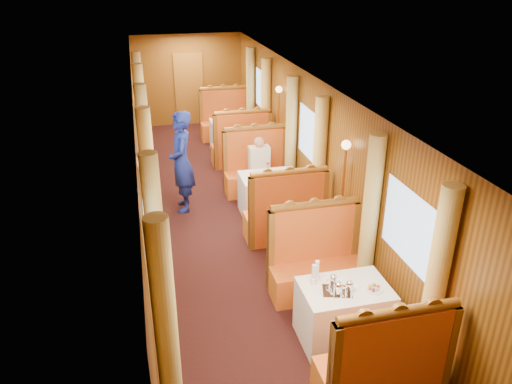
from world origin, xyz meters
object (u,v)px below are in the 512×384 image
object	(u,v)px
table_mid	(269,194)
teapot_right	(349,288)
banquette_far_fwd	(241,147)
teapot_left	(338,290)
banquette_near_fwd	(382,370)
steward	(182,162)
banquette_near_aft	(315,265)
banquette_mid_aft	(256,171)
table_near	(343,313)
fruit_plate	(374,288)
rose_vase_far	(233,113)
passenger	(259,161)
banquette_mid_fwd	(285,217)
table_far	(233,136)
banquette_far_aft	(225,122)
tea_tray	(337,292)
teapot_back	(333,281)
rose_vase_mid	(268,166)

from	to	relation	value
table_mid	teapot_right	world-z (taller)	teapot_right
banquette_far_fwd	teapot_left	world-z (taller)	banquette_far_fwd
banquette_near_fwd	steward	bearing A→B (deg)	106.65
banquette_near_aft	banquette_mid_aft	xyz separation A→B (m)	(0.00, 3.50, 0.00)
table_near	fruit_plate	world-z (taller)	fruit_plate
rose_vase_far	passenger	size ratio (longest dim) A/B	0.47
table_near	banquette_mid_fwd	xyz separation A→B (m)	(0.00, 2.49, 0.05)
table_near	table_far	bearing A→B (deg)	90.00
table_mid	fruit_plate	xyz separation A→B (m)	(0.30, -3.62, 0.39)
banquette_far_fwd	passenger	world-z (taller)	banquette_far_fwd
table_near	table_mid	world-z (taller)	same
table_near	banquette_far_aft	world-z (taller)	banquette_far_aft
banquette_far_aft	tea_tray	bearing A→B (deg)	-90.94
banquette_near_aft	tea_tray	distance (m)	1.13
table_mid	fruit_plate	size ratio (longest dim) A/B	4.87
banquette_near_aft	teapot_right	size ratio (longest dim) A/B	9.40
teapot_back	teapot_left	bearing A→B (deg)	-78.71
banquette_mid_aft	fruit_plate	size ratio (longest dim) A/B	6.21
teapot_right	fruit_plate	xyz separation A→B (m)	(0.29, -0.03, -0.04)
banquette_far_aft	teapot_back	distance (m)	7.95
banquette_far_aft	teapot_left	distance (m)	8.14
fruit_plate	rose_vase_mid	size ratio (longest dim) A/B	0.60
passenger	fruit_plate	bearing A→B (deg)	-86.11
steward	banquette_far_fwd	bearing A→B (deg)	145.02
fruit_plate	steward	world-z (taller)	steward
teapot_back	rose_vase_far	xyz separation A→B (m)	(0.16, 6.95, 0.12)
banquette_near_aft	banquette_mid_aft	size ratio (longest dim) A/B	1.00
rose_vase_mid	passenger	size ratio (longest dim) A/B	0.47
table_near	passenger	size ratio (longest dim) A/B	1.38
table_far	banquette_far_aft	size ratio (longest dim) A/B	0.78
banquette_far_aft	rose_vase_far	distance (m)	1.11
banquette_near_aft	table_far	world-z (taller)	banquette_near_aft
passenger	rose_vase_mid	bearing A→B (deg)	-92.20
teapot_right	teapot_left	bearing A→B (deg)	-150.80
teapot_left	rose_vase_mid	world-z (taller)	rose_vase_mid
steward	table_near	bearing A→B (deg)	23.57
table_near	teapot_right	bearing A→B (deg)	-87.29
banquette_near_fwd	fruit_plate	size ratio (longest dim) A/B	6.21
table_near	table_far	size ratio (longest dim) A/B	1.00
banquette_mid_aft	table_far	size ratio (longest dim) A/B	1.28
fruit_plate	passenger	xyz separation A→B (m)	(-0.30, 4.39, -0.03)
table_mid	teapot_left	xyz separation A→B (m)	(-0.15, -3.61, 0.44)
table_mid	teapot_back	distance (m)	3.45
table_mid	banquette_far_aft	bearing A→B (deg)	90.00
fruit_plate	steward	bearing A→B (deg)	113.51
teapot_back	banquette_near_aft	bearing A→B (deg)	96.86
teapot_back	rose_vase_far	bearing A→B (deg)	103.63
table_near	banquette_mid_aft	world-z (taller)	banquette_mid_aft
teapot_right	fruit_plate	bearing A→B (deg)	13.40
teapot_right	rose_vase_far	size ratio (longest dim) A/B	0.40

